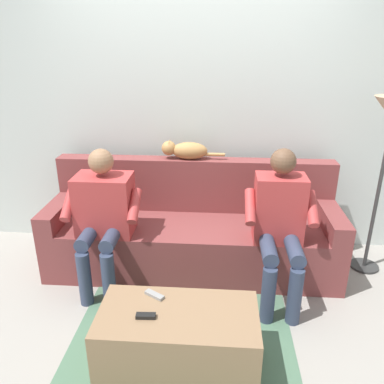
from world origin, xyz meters
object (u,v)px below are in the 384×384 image
(person_left_seated, at_px, (280,219))
(person_right_seated, at_px, (103,211))
(couch, at_px, (193,232))
(coffee_table, at_px, (178,341))
(remote_gray, at_px, (154,295))
(remote_black, at_px, (146,316))
(cat_on_backrest, at_px, (185,150))

(person_left_seated, distance_m, person_right_seated, 1.33)
(couch, relative_size, coffee_table, 2.61)
(person_left_seated, bearing_deg, remote_gray, 38.52)
(remote_black, bearing_deg, person_left_seated, 42.40)
(person_right_seated, bearing_deg, coffee_table, 128.07)
(coffee_table, height_order, person_right_seated, person_right_seated)
(couch, relative_size, person_left_seated, 2.10)
(couch, xyz_separation_m, remote_gray, (0.16, 1.03, 0.11))
(remote_gray, bearing_deg, person_left_seated, -109.70)
(cat_on_backrest, bearing_deg, person_left_seated, 140.85)
(person_right_seated, relative_size, cat_on_backrest, 2.04)
(couch, distance_m, person_right_seated, 0.81)
(couch, distance_m, cat_on_backrest, 0.71)
(person_left_seated, height_order, cat_on_backrest, person_left_seated)
(remote_gray, bearing_deg, remote_black, 116.86)
(person_left_seated, bearing_deg, person_right_seated, -2.23)
(coffee_table, bearing_deg, remote_black, 16.69)
(coffee_table, relative_size, remote_gray, 7.13)
(coffee_table, bearing_deg, person_right_seated, -51.93)
(couch, xyz_separation_m, person_right_seated, (0.66, 0.33, 0.32))
(coffee_table, distance_m, remote_gray, 0.30)
(person_left_seated, relative_size, cat_on_backrest, 2.11)
(person_left_seated, xyz_separation_m, person_right_seated, (1.33, -0.05, -0.00))
(remote_gray, bearing_deg, cat_on_backrest, -61.63)
(cat_on_backrest, distance_m, remote_black, 1.56)
(person_left_seated, relative_size, remote_gray, 8.84)
(couch, xyz_separation_m, coffee_table, (0.00, 1.17, -0.11))
(coffee_table, distance_m, remote_black, 0.28)
(coffee_table, height_order, person_left_seated, person_left_seated)
(person_left_seated, bearing_deg, couch, -29.57)
(remote_black, bearing_deg, couch, 78.96)
(remote_gray, bearing_deg, coffee_table, 169.80)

